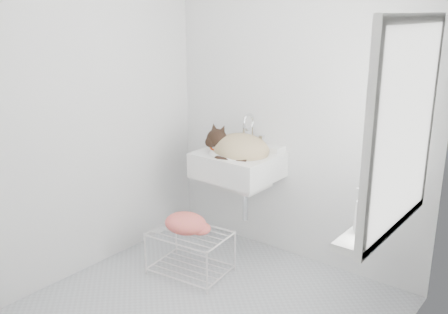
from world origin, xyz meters
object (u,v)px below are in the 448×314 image
Objects in this scene: wire_rack at (190,254)px; bottle_c at (389,210)px; sink at (238,153)px; bottle_a at (361,233)px; bottle_b at (379,219)px; cat at (238,148)px.

bottle_c is (1.42, 0.08, 0.70)m from wire_rack.
wire_rack is at bearing -99.41° from sink.
bottle_a reaches higher than wire_rack.
wire_rack is 1.59m from bottle_b.
sink is at bearing 149.72° from bottle_a.
sink is 1.46m from bottle_b.
bottle_c is at bearing -16.85° from sink.
cat is 0.89× the size of wire_rack.
cat is at bearing 157.84° from bottle_b.
sink is 3.00× the size of bottle_b.
bottle_b is 1.26× the size of bottle_c.
cat reaches higher than wire_rack.
bottle_b is at bearing 90.00° from bottle_a.
bottle_b is at bearing -26.68° from cat.
wire_rack is 2.75× the size of bottle_b.
sink reaches higher than bottle_a.
sink is 1.40m from bottle_c.
bottle_b reaches higher than bottle_c.
cat is at bearing 150.08° from bottle_a.
sink is 1.56m from bottle_a.
bottle_a is 0.38m from bottle_c.
cat is 1.39m from bottle_c.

